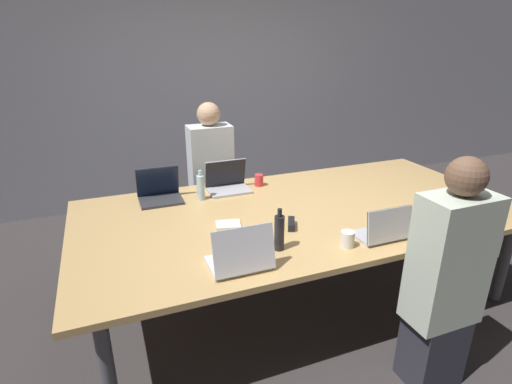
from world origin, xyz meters
TOP-DOWN VIEW (x-y plane):
  - ground_plane at (0.00, 0.00)m, footprint 24.00×24.00m
  - curtain_wall at (0.00, 2.46)m, footprint 12.00×0.06m
  - conference_table at (0.00, 0.00)m, footprint 3.27×1.61m
  - laptop_far_midleft at (-0.39, 0.59)m, footprint 0.35×0.25m
  - person_far_midleft at (-0.40, 1.10)m, footprint 0.40×0.24m
  - cup_far_midleft at (-0.10, 0.59)m, footprint 0.07×0.07m
  - bottle_far_midleft at (-0.65, 0.47)m, footprint 0.06×0.06m
  - laptop_near_left at (-0.69, -0.61)m, footprint 0.34×0.27m
  - bottle_near_left at (-0.40, -0.49)m, footprint 0.06×0.06m
  - laptop_near_midright at (0.26, -0.61)m, footprint 0.32×0.22m
  - person_near_midright at (0.36, -1.05)m, footprint 0.40×0.24m
  - cup_near_midright at (-0.00, -0.61)m, footprint 0.09×0.09m
  - laptop_far_left at (-0.95, 0.58)m, footprint 0.33×0.26m
  - stapler at (-0.20, -0.24)m, footprint 0.11×0.15m
  - notebook at (-0.59, -0.07)m, footprint 0.19×0.17m

SIDE VIEW (x-z plane):
  - ground_plane at x=0.00m, z-range 0.00..0.00m
  - person_near_midright at x=0.36m, z-range -0.02..1.39m
  - person_far_midleft at x=-0.40m, z-range -0.02..1.40m
  - conference_table at x=0.00m, z-range 0.33..1.09m
  - notebook at x=-0.59m, z-range 0.76..0.78m
  - stapler at x=-0.20m, z-range 0.76..0.81m
  - cup_near_midright at x=0.00m, z-range 0.76..0.86m
  - cup_far_midleft at x=-0.10m, z-range 0.76..0.86m
  - laptop_near_midright at x=0.26m, z-range 0.71..0.94m
  - laptop_far_midleft at x=-0.39m, z-range 0.71..0.96m
  - laptop_far_left at x=-0.95m, z-range 0.70..0.97m
  - laptop_near_left at x=-0.69m, z-range 0.70..0.97m
  - bottle_far_midleft at x=-0.65m, z-range 0.74..0.98m
  - bottle_near_left at x=-0.40m, z-range 0.74..1.01m
  - curtain_wall at x=0.00m, z-range 0.00..2.80m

